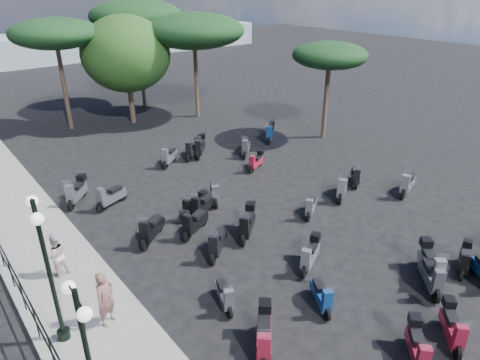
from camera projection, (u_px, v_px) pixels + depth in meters
ground at (244, 236)px, 16.73m from camera, size 120.00×120.00×0.00m
sidewalk at (48, 260)px, 15.13m from camera, size 3.00×30.00×0.15m
railing at (4, 258)px, 13.90m from camera, size 0.04×26.04×1.10m
lamp_post_0 at (88, 358)px, 8.38m from camera, size 0.31×1.16×3.93m
lamp_post_1 at (47, 265)px, 10.74m from camera, size 0.45×1.26×4.31m
woman at (106, 299)px, 11.96m from camera, size 0.74×0.63×1.71m
pedestrian_far at (56, 255)px, 14.00m from camera, size 0.76×0.61×1.52m
scooter_1 at (264, 336)px, 11.32m from camera, size 1.40×1.49×1.48m
scooter_2 at (225, 295)px, 12.97m from camera, size 0.72×1.44×1.20m
scooter_3 at (217, 243)px, 15.37m from camera, size 1.44×1.24×1.43m
scooter_4 at (77, 192)px, 18.94m from camera, size 1.38×1.43×1.44m
scooter_5 at (111, 197)px, 18.65m from camera, size 1.69×0.83×1.40m
scooter_7 at (322, 296)px, 12.92m from camera, size 0.90×1.41×1.24m
scooter_8 at (247, 224)px, 16.48m from camera, size 1.54×1.32×1.48m
scooter_9 at (152, 230)px, 16.17m from camera, size 1.53×1.20×1.46m
scooter_10 at (195, 206)px, 17.90m from camera, size 1.52×0.70×1.24m
scooter_11 at (169, 157)px, 22.83m from camera, size 1.46×1.13×1.38m
scooter_12 at (452, 327)px, 11.68m from camera, size 1.32×1.24×1.32m
scooter_13 at (431, 277)px, 13.64m from camera, size 1.31×1.37×1.42m
scooter_14 at (310, 255)px, 14.70m from camera, size 1.55×0.95×1.34m
scooter_15 at (202, 206)px, 17.90m from camera, size 1.62×0.94×1.40m
scooter_16 at (215, 193)px, 19.02m from camera, size 0.96×1.50×1.33m
scooter_17 at (200, 147)px, 24.00m from camera, size 1.37×1.40×1.42m
scooter_18 at (431, 264)px, 14.16m from camera, size 1.36×1.49×1.46m
scooter_19 at (464, 260)px, 14.52m from camera, size 1.47×0.79×1.23m
scooter_20 at (311, 206)px, 17.99m from camera, size 1.33×0.92×1.21m
scooter_21 at (342, 188)px, 19.38m from camera, size 1.61×1.16×1.48m
scooter_22 at (246, 147)px, 24.09m from camera, size 1.31×1.27×1.37m
scooter_23 at (194, 149)px, 23.73m from camera, size 1.56×1.07×1.39m
scooter_26 at (408, 184)px, 19.71m from camera, size 1.81×0.83×1.49m
scooter_27 at (355, 176)px, 20.68m from camera, size 1.23×1.15×1.27m
scooter_28 at (256, 162)px, 22.30m from camera, size 1.40×0.79×1.19m
scooter_29 at (270, 133)px, 26.18m from camera, size 1.45×1.29×1.41m
scooter_30 at (417, 347)px, 11.05m from camera, size 1.32×1.24×1.32m
scooter_32 at (195, 223)px, 16.63m from camera, size 1.62×0.94×1.40m
broadleaf_tree at (126, 54)px, 27.80m from camera, size 5.78×5.78×7.10m
pine_0 at (136, 16)px, 30.57m from camera, size 6.62×6.62×7.83m
pine_1 at (194, 31)px, 28.55m from camera, size 6.76×6.76×7.12m
pine_2 at (55, 34)px, 25.94m from camera, size 5.38×5.38×7.02m
pine_3 at (330, 56)px, 24.92m from camera, size 4.44×4.44×5.82m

